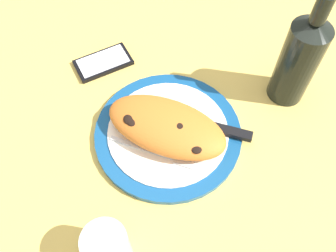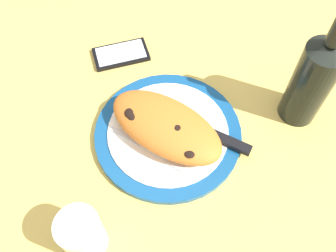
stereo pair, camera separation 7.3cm
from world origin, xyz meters
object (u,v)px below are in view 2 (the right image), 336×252
object	(u,v)px
fork	(155,151)
smartphone	(121,54)
knife	(214,135)
wine_bottle	(313,80)
plate	(168,133)
calzone	(166,126)
water_glass	(83,235)

from	to	relation	value
fork	smartphone	bearing A→B (deg)	149.75
knife	wine_bottle	distance (cm)	21.76
plate	knife	size ratio (longest dim) A/B	1.35
wine_bottle	calzone	bearing A→B (deg)	-125.17
knife	calzone	bearing A→B (deg)	-142.47
calzone	fork	distance (cm)	5.48
smartphone	water_glass	xyz separation A→B (cm)	(27.04, -34.65, 3.76)
plate	smartphone	xyz separation A→B (cm)	(-23.09, 8.85, -0.23)
water_glass	calzone	bearing A→B (deg)	98.75
plate	smartphone	bearing A→B (deg)	159.03
fork	water_glass	world-z (taller)	water_glass
fork	smartphone	xyz separation A→B (cm)	(-24.33, 14.19, -1.31)
plate	smartphone	world-z (taller)	plate
knife	wine_bottle	bearing A→B (deg)	63.10
calzone	knife	size ratio (longest dim) A/B	1.16
water_glass	smartphone	bearing A→B (deg)	127.97
calzone	knife	world-z (taller)	calzone
plate	fork	size ratio (longest dim) A/B	1.72
knife	water_glass	xyz separation A→B (cm)	(-3.76, -31.02, 2.14)
plate	wine_bottle	bearing A→B (deg)	53.94
smartphone	calzone	bearing A→B (deg)	-22.28
wine_bottle	water_glass	bearing A→B (deg)	-104.67
plate	water_glass	size ratio (longest dim) A/B	3.06
fork	smartphone	size ratio (longest dim) A/B	1.21
calzone	wine_bottle	bearing A→B (deg)	54.83
plate	fork	bearing A→B (deg)	-76.89
calzone	fork	xyz separation A→B (cm)	(1.16, -4.70, -2.58)
fork	wine_bottle	xyz separation A→B (cm)	(15.47, 28.30, 9.12)
smartphone	wine_bottle	bearing A→B (deg)	19.52
plate	knife	distance (cm)	9.42
plate	calzone	xyz separation A→B (cm)	(0.08, -0.64, 3.66)
wine_bottle	knife	bearing A→B (deg)	-116.90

